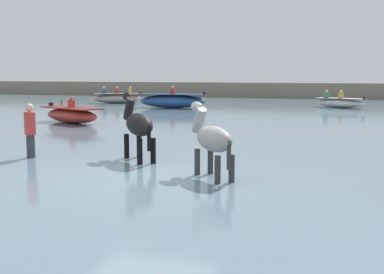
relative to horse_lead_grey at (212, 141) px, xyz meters
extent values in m
plane|color=#666051|center=(-1.28, -0.31, -1.05)|extent=(120.00, 120.00, 0.00)
cube|color=slate|center=(-1.28, 9.69, -0.89)|extent=(90.00, 90.00, 0.32)
ellipsoid|color=gray|center=(0.05, -0.05, 0.04)|extent=(1.15, 1.20, 0.50)
cylinder|color=#31312F|center=(-0.36, 0.17, -0.63)|extent=(0.12, 0.12, 0.84)
cylinder|color=#31312F|center=(-0.14, 0.37, -0.63)|extent=(0.12, 0.12, 0.84)
cylinder|color=#31312F|center=(0.23, -0.47, -0.63)|extent=(0.12, 0.12, 0.84)
cylinder|color=#31312F|center=(0.45, -0.27, -0.63)|extent=(0.12, 0.12, 0.84)
cylinder|color=gray|center=(-0.39, 0.43, 0.36)|extent=(0.45, 0.47, 0.57)
ellipsoid|color=gray|center=(-0.48, 0.52, 0.62)|extent=(0.42, 0.43, 0.21)
cylinder|color=#31312F|center=(0.44, -0.49, -0.19)|extent=(0.08, 0.08, 0.53)
ellipsoid|color=black|center=(-2.10, 1.28, 0.12)|extent=(1.24, 1.28, 0.53)
cylinder|color=black|center=(-2.53, 1.51, -0.60)|extent=(0.12, 0.12, 0.90)
cylinder|color=black|center=(-2.30, 1.73, -0.60)|extent=(0.12, 0.12, 0.90)
cylinder|color=black|center=(-1.89, 0.83, -0.60)|extent=(0.12, 0.12, 0.90)
cylinder|color=black|center=(-1.66, 1.05, -0.60)|extent=(0.12, 0.12, 0.90)
cylinder|color=black|center=(-2.57, 1.79, 0.45)|extent=(0.49, 0.50, 0.61)
ellipsoid|color=black|center=(-2.66, 1.88, 0.73)|extent=(0.45, 0.46, 0.23)
cylinder|color=black|center=(-1.66, 0.82, -0.13)|extent=(0.09, 0.09, 0.57)
ellipsoid|color=#BC382D|center=(-8.24, 8.44, -0.43)|extent=(3.34, 2.32, 0.60)
cube|color=maroon|center=(-8.24, 8.44, -0.11)|extent=(3.20, 2.23, 0.04)
cube|color=black|center=(-9.62, 9.08, -0.04)|extent=(0.18, 0.20, 0.18)
cube|color=red|center=(-8.23, 8.45, 0.06)|extent=(0.31, 0.27, 0.30)
sphere|color=#A37556|center=(-8.23, 8.45, 0.30)|extent=(0.18, 0.18, 0.18)
ellipsoid|color=silver|center=(2.29, 20.95, -0.47)|extent=(3.08, 2.02, 0.52)
cube|color=gray|center=(2.29, 20.95, -0.18)|extent=(2.96, 1.94, 0.04)
cube|color=black|center=(3.59, 20.40, -0.11)|extent=(0.17, 0.19, 0.18)
cube|color=#388E51|center=(1.47, 21.14, -0.01)|extent=(0.31, 0.27, 0.30)
sphere|color=beige|center=(1.47, 21.14, 0.23)|extent=(0.18, 0.18, 0.18)
cube|color=gold|center=(2.31, 20.99, -0.01)|extent=(0.31, 0.27, 0.30)
sphere|color=beige|center=(2.31, 20.99, 0.23)|extent=(0.18, 0.18, 0.18)
ellipsoid|color=#28518E|center=(-7.15, 17.77, -0.34)|extent=(4.05, 1.76, 0.78)
cube|color=navy|center=(-7.15, 17.77, 0.08)|extent=(3.89, 1.69, 0.04)
cube|color=black|center=(-5.26, 17.93, 0.15)|extent=(0.13, 0.17, 0.18)
cube|color=red|center=(-7.15, 17.80, 0.25)|extent=(0.27, 0.20, 0.30)
sphere|color=tan|center=(-7.15, 17.80, 0.49)|extent=(0.18, 0.18, 0.18)
ellipsoid|color=#B2AD9E|center=(-12.30, 20.97, -0.42)|extent=(3.33, 2.51, 0.62)
cube|color=slate|center=(-12.30, 20.97, -0.08)|extent=(3.20, 2.41, 0.04)
cube|color=black|center=(-10.96, 21.69, -0.01)|extent=(0.18, 0.20, 0.18)
cube|color=#3356A8|center=(-13.04, 20.46, 0.09)|extent=(0.31, 0.28, 0.30)
sphere|color=beige|center=(-13.04, 20.46, 0.33)|extent=(0.18, 0.18, 0.18)
cube|color=red|center=(-12.34, 21.04, 0.09)|extent=(0.31, 0.28, 0.30)
sphere|color=tan|center=(-12.34, 21.04, 0.33)|extent=(0.18, 0.18, 0.18)
cube|color=gold|center=(-11.47, 21.30, 0.09)|extent=(0.31, 0.28, 0.30)
sphere|color=beige|center=(-11.47, 21.30, 0.33)|extent=(0.18, 0.18, 0.18)
cylinder|color=#383842|center=(-4.78, 0.88, -0.61)|extent=(0.20, 0.20, 0.88)
cube|color=red|center=(-4.78, 0.88, 0.10)|extent=(0.37, 0.36, 0.54)
sphere|color=beige|center=(-4.78, 0.88, 0.48)|extent=(0.20, 0.20, 0.20)
sphere|color=silver|center=(-10.08, 10.62, -0.55)|extent=(0.35, 0.35, 0.35)
cylinder|color=black|center=(-10.08, 10.62, -0.15)|extent=(0.04, 0.04, 0.46)
cube|color=gray|center=(-1.28, 32.19, -0.26)|extent=(80.00, 2.40, 1.58)
camera|label=1|loc=(2.37, -8.94, 1.30)|focal=45.03mm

